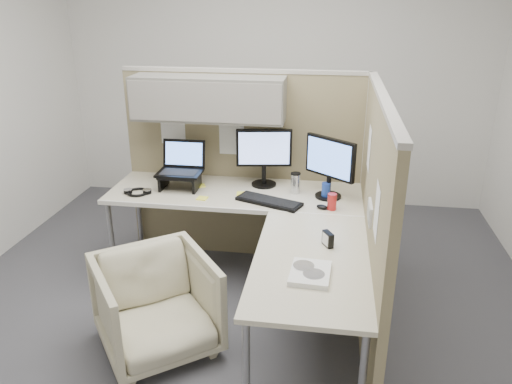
# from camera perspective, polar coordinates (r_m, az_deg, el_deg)

# --- Properties ---
(ground) EXTENTS (4.50, 4.50, 0.00)m
(ground) POSITION_cam_1_polar(r_m,az_deg,el_deg) (3.79, -2.13, -13.36)
(ground) COLOR #414147
(ground) RESTS_ON ground
(partition_back) EXTENTS (2.00, 0.36, 1.63)m
(partition_back) POSITION_cam_1_polar(r_m,az_deg,el_deg) (4.10, -3.16, 6.41)
(partition_back) COLOR #8D805C
(partition_back) RESTS_ON ground
(partition_right) EXTENTS (0.07, 2.03, 1.63)m
(partition_right) POSITION_cam_1_polar(r_m,az_deg,el_deg) (3.29, 13.08, -3.31)
(partition_right) COLOR #8D805C
(partition_right) RESTS_ON ground
(desk) EXTENTS (2.00, 1.98, 0.73)m
(desk) POSITION_cam_1_polar(r_m,az_deg,el_deg) (3.54, 0.09, -3.21)
(desk) COLOR beige
(desk) RESTS_ON ground
(office_chair) EXTENTS (0.94, 0.93, 0.71)m
(office_chair) POSITION_cam_1_polar(r_m,az_deg,el_deg) (3.31, -11.34, -12.13)
(office_chair) COLOR beige
(office_chair) RESTS_ON ground
(monitor_left) EXTENTS (0.44, 0.20, 0.47)m
(monitor_left) POSITION_cam_1_polar(r_m,az_deg,el_deg) (3.97, 0.92, 4.50)
(monitor_left) COLOR black
(monitor_left) RESTS_ON desk
(monitor_right) EXTENTS (0.37, 0.30, 0.47)m
(monitor_right) POSITION_cam_1_polar(r_m,az_deg,el_deg) (3.76, 8.43, 3.31)
(monitor_right) COLOR black
(monitor_right) RESTS_ON desk
(laptop_station) EXTENTS (0.35, 0.30, 0.36)m
(laptop_station) POSITION_cam_1_polar(r_m,az_deg,el_deg) (4.01, -8.59, 2.41)
(laptop_station) COLOR black
(laptop_station) RESTS_ON desk
(keyboard) EXTENTS (0.52, 0.33, 0.02)m
(keyboard) POSITION_cam_1_polar(r_m,az_deg,el_deg) (3.70, 1.49, -1.09)
(keyboard) COLOR black
(keyboard) RESTS_ON desk
(mouse) EXTENTS (0.10, 0.08, 0.03)m
(mouse) POSITION_cam_1_polar(r_m,az_deg,el_deg) (3.63, 7.56, -1.70)
(mouse) COLOR black
(mouse) RESTS_ON desk
(travel_mug) EXTENTS (0.08, 0.08, 0.16)m
(travel_mug) POSITION_cam_1_polar(r_m,az_deg,el_deg) (3.88, 4.53, 1.04)
(travel_mug) COLOR silver
(travel_mug) RESTS_ON desk
(soda_can_green) EXTENTS (0.07, 0.07, 0.12)m
(soda_can_green) POSITION_cam_1_polar(r_m,az_deg,el_deg) (3.62, 8.68, -1.11)
(soda_can_green) COLOR #B21E1E
(soda_can_green) RESTS_ON desk
(soda_can_silver) EXTENTS (0.07, 0.07, 0.12)m
(soda_can_silver) POSITION_cam_1_polar(r_m,az_deg,el_deg) (3.82, 7.99, 0.18)
(soda_can_silver) COLOR #1E3FA5
(soda_can_silver) RESTS_ON desk
(sticky_note_c) EXTENTS (0.10, 0.10, 0.01)m
(sticky_note_c) POSITION_cam_1_polar(r_m,az_deg,el_deg) (4.06, -6.38, 0.72)
(sticky_note_c) COLOR #FDF842
(sticky_note_c) RESTS_ON desk
(sticky_note_a) EXTENTS (0.08, 0.08, 0.01)m
(sticky_note_a) POSITION_cam_1_polar(r_m,az_deg,el_deg) (3.81, -6.17, -0.72)
(sticky_note_a) COLOR #FDF842
(sticky_note_a) RESTS_ON desk
(sticky_note_d) EXTENTS (0.08, 0.08, 0.01)m
(sticky_note_d) POSITION_cam_1_polar(r_m,az_deg,el_deg) (3.88, -1.66, -0.18)
(sticky_note_d) COLOR #FDF842
(sticky_note_d) RESTS_ON desk
(headphones) EXTENTS (0.21, 0.19, 0.03)m
(headphones) POSITION_cam_1_polar(r_m,az_deg,el_deg) (3.99, -13.38, 0.01)
(headphones) COLOR black
(headphones) RESTS_ON desk
(paper_stack) EXTENTS (0.23, 0.29, 0.03)m
(paper_stack) POSITION_cam_1_polar(r_m,az_deg,el_deg) (2.79, 6.21, -9.20)
(paper_stack) COLOR white
(paper_stack) RESTS_ON desk
(desk_clock) EXTENTS (0.08, 0.10, 0.09)m
(desk_clock) POSITION_cam_1_polar(r_m,az_deg,el_deg) (3.10, 8.20, -5.35)
(desk_clock) COLOR black
(desk_clock) RESTS_ON desk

